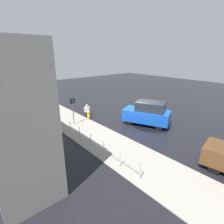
% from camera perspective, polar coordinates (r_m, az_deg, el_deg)
% --- Properties ---
extents(ground_plane, '(60.00, 60.00, 0.00)m').
position_cam_1_polar(ground_plane, '(15.45, 8.77, -4.06)').
color(ground_plane, black).
extents(kerb_strip, '(24.00, 3.20, 0.04)m').
position_cam_1_polar(kerb_strip, '(12.81, -3.75, -8.78)').
color(kerb_strip, gray).
rests_on(kerb_strip, ground).
extents(moving_hatchback, '(4.25, 3.13, 2.06)m').
position_cam_1_polar(moving_hatchback, '(15.24, 11.45, -0.42)').
color(moving_hatchback, blue).
rests_on(moving_hatchback, ground).
extents(fire_hydrant, '(0.42, 0.31, 0.80)m').
position_cam_1_polar(fire_hydrant, '(16.49, -7.69, -1.04)').
color(fire_hydrant, gold).
rests_on(fire_hydrant, ground).
extents(pedestrian, '(0.37, 0.52, 1.22)m').
position_cam_1_polar(pedestrian, '(17.19, -8.12, 0.76)').
color(pedestrian, silver).
rests_on(pedestrian, ground).
extents(metal_railing, '(7.04, 0.04, 1.05)m').
position_cam_1_polar(metal_railing, '(11.06, -4.93, -9.50)').
color(metal_railing, '#B7BABF').
rests_on(metal_railing, ground).
extents(sign_post, '(0.07, 0.44, 2.40)m').
position_cam_1_polar(sign_post, '(15.00, -12.65, 1.40)').
color(sign_post, '#4C4C51').
rests_on(sign_post, ground).
extents(puddle_patch, '(3.54, 3.54, 0.01)m').
position_cam_1_polar(puddle_patch, '(15.71, 12.85, -3.93)').
color(puddle_patch, black).
rests_on(puddle_patch, ground).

